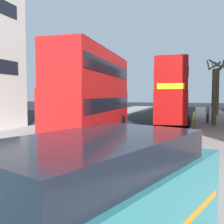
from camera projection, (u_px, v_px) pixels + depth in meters
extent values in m
cube|color=#9E9991|center=(46.00, 128.00, 20.10)|extent=(4.00, 80.00, 0.14)
cube|color=yellow|center=(193.00, 141.00, 14.88)|extent=(0.10, 56.00, 0.01)
cube|color=yellow|center=(190.00, 141.00, 14.92)|extent=(0.10, 56.00, 0.01)
cube|color=red|center=(94.00, 108.00, 17.84)|extent=(3.04, 10.91, 2.60)
cube|color=red|center=(94.00, 71.00, 17.68)|extent=(2.98, 10.69, 2.50)
cube|color=black|center=(94.00, 104.00, 17.82)|extent=(3.04, 10.48, 0.84)
cube|color=black|center=(94.00, 69.00, 17.67)|extent=(3.02, 10.27, 0.80)
cube|color=yellow|center=(114.00, 88.00, 22.93)|extent=(2.00, 0.16, 0.44)
cube|color=maroon|center=(93.00, 52.00, 17.59)|extent=(2.73, 9.82, 0.10)
cylinder|color=black|center=(93.00, 121.00, 21.47)|extent=(0.35, 1.05, 1.04)
cylinder|color=black|center=(122.00, 122.00, 20.83)|extent=(0.35, 1.05, 1.04)
cylinder|color=black|center=(54.00, 132.00, 15.02)|extent=(0.35, 1.05, 1.04)
cylinder|color=black|center=(96.00, 134.00, 14.37)|extent=(0.35, 1.05, 1.04)
cube|color=#B20F0F|center=(173.00, 105.00, 24.22)|extent=(3.03, 10.91, 2.60)
cube|color=#B20F0F|center=(173.00, 77.00, 24.05)|extent=(2.97, 10.69, 2.50)
cube|color=black|center=(173.00, 102.00, 24.20)|extent=(3.04, 10.48, 0.84)
cube|color=black|center=(173.00, 76.00, 24.04)|extent=(3.02, 10.26, 0.80)
cube|color=yellow|center=(171.00, 86.00, 18.93)|extent=(2.00, 0.16, 0.44)
cube|color=maroon|center=(173.00, 63.00, 23.97)|extent=(2.73, 9.82, 0.10)
cylinder|color=black|center=(187.00, 122.00, 20.75)|extent=(0.35, 1.05, 1.04)
cylinder|color=black|center=(156.00, 121.00, 21.40)|extent=(0.35, 1.05, 1.04)
cylinder|color=black|center=(186.00, 115.00, 27.20)|extent=(0.35, 1.05, 1.04)
cylinder|color=black|center=(162.00, 115.00, 27.85)|extent=(0.35, 1.05, 1.04)
cube|color=black|center=(97.00, 166.00, 3.38)|extent=(2.63, 3.45, 0.76)
cylinder|color=black|center=(106.00, 214.00, 5.06)|extent=(0.43, 0.71, 0.68)
cylinder|color=#2D2D38|center=(208.00, 119.00, 23.08)|extent=(0.22, 0.22, 0.85)
cube|color=silver|center=(208.00, 111.00, 23.04)|extent=(0.34, 0.22, 0.56)
sphere|color=beige|center=(208.00, 106.00, 23.01)|extent=(0.20, 0.20, 0.20)
cylinder|color=#6B6047|center=(218.00, 92.00, 32.17)|extent=(0.31, 0.31, 5.86)
cylinder|color=#6B6047|center=(223.00, 64.00, 31.70)|extent=(0.30, 1.18, 0.88)
cylinder|color=#6B6047|center=(217.00, 66.00, 32.40)|extent=(0.96, 0.33, 0.72)
cylinder|color=#6B6047|center=(212.00, 64.00, 32.09)|extent=(0.28, 1.52, 1.11)
cylinder|color=#6B6047|center=(218.00, 64.00, 31.48)|extent=(1.11, 0.30, 0.82)
cylinder|color=#6B6047|center=(214.00, 97.00, 21.66)|extent=(0.39, 0.39, 4.66)
cylinder|color=#6B6047|center=(223.00, 63.00, 21.44)|extent=(0.46, 1.33, 0.99)
cylinder|color=#6B6047|center=(215.00, 66.00, 21.93)|extent=(1.00, 0.14, 0.75)
cylinder|color=#6B6047|center=(208.00, 65.00, 21.60)|extent=(0.22, 1.14, 0.84)
cylinder|color=#6B6047|center=(215.00, 64.00, 20.98)|extent=(1.10, 0.12, 0.82)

